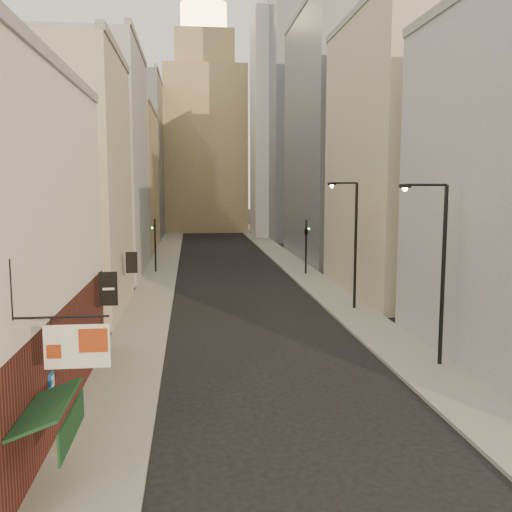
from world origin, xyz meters
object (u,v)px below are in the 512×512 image
at_px(clock_tower, 205,131).
at_px(streetlamp_mid, 353,238).
at_px(white_tower, 278,116).
at_px(streetlamp_near, 439,264).
at_px(traffic_light_left, 155,235).
at_px(traffic_light_right, 306,234).

relative_size(clock_tower, streetlamp_mid, 5.43).
bearing_deg(white_tower, streetlamp_near, -92.52).
xyz_separation_m(clock_tower, streetlamp_mid, (7.63, -67.70, -12.91)).
distance_m(clock_tower, streetlamp_near, 80.86).
xyz_separation_m(clock_tower, traffic_light_left, (-5.96, -50.31, -14.14)).
relative_size(clock_tower, traffic_light_left, 8.98).
xyz_separation_m(traffic_light_left, traffic_light_right, (13.54, -2.77, 0.23)).
distance_m(streetlamp_near, traffic_light_right, 26.35).
bearing_deg(white_tower, clock_tower, 128.16).
height_order(clock_tower, traffic_light_right, clock_tower).
bearing_deg(traffic_light_right, white_tower, -76.51).
bearing_deg(streetlamp_near, traffic_light_right, 96.99).
height_order(streetlamp_near, streetlamp_mid, streetlamp_mid).
relative_size(streetlamp_near, traffic_light_left, 1.63).
relative_size(traffic_light_left, traffic_light_right, 1.00).
bearing_deg(clock_tower, streetlamp_near, -84.16).
distance_m(clock_tower, traffic_light_left, 52.60).
distance_m(white_tower, traffic_light_left, 42.83).
xyz_separation_m(white_tower, traffic_light_right, (-3.43, -39.08, -14.88)).
xyz_separation_m(white_tower, streetlamp_mid, (-3.37, -53.70, -13.88)).
height_order(clock_tower, streetlamp_near, clock_tower).
xyz_separation_m(clock_tower, traffic_light_right, (7.57, -53.08, -13.91)).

